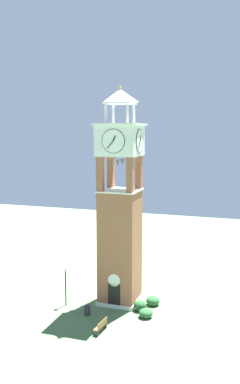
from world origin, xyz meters
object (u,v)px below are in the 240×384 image
at_px(clock_tower, 120,216).
at_px(park_bench, 101,326).
at_px(lamp_post, 65,279).
at_px(trash_bin, 87,310).

relative_size(clock_tower, park_bench, 11.66).
xyz_separation_m(clock_tower, park_bench, (0.46, -5.97, -7.39)).
bearing_deg(clock_tower, lamp_post, -151.00).
relative_size(lamp_post, trash_bin, 4.34).
xyz_separation_m(park_bench, lamp_post, (-4.73, 3.61, 1.96)).
distance_m(clock_tower, trash_bin, 8.44).
bearing_deg(lamp_post, clock_tower, 29.00).
distance_m(lamp_post, trash_bin, 3.47).
height_order(lamp_post, trash_bin, lamp_post).
height_order(clock_tower, trash_bin, clock_tower).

